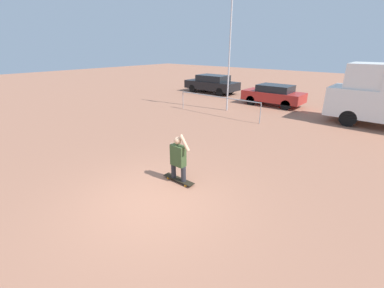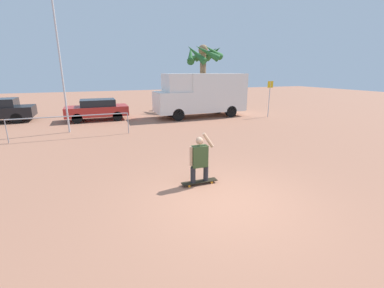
% 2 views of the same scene
% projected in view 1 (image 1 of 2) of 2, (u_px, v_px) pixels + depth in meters
% --- Properties ---
extents(ground_plane, '(80.00, 80.00, 0.00)m').
position_uv_depth(ground_plane, '(154.00, 202.00, 6.50)').
color(ground_plane, '#A36B51').
extents(skateboard, '(1.04, 0.23, 0.08)m').
position_uv_depth(skateboard, '(179.00, 179.00, 7.44)').
color(skateboard, black).
rests_on(skateboard, ground_plane).
extents(person_skateboarder, '(0.71, 0.22, 1.40)m').
position_uv_depth(person_skateboarder, '(178.00, 157.00, 7.18)').
color(person_skateboarder, '#28282D').
rests_on(person_skateboarder, skateboard).
extents(parked_car_red, '(3.85, 1.73, 1.35)m').
position_uv_depth(parked_car_red, '(274.00, 94.00, 16.88)').
color(parked_car_red, black).
rests_on(parked_car_red, ground_plane).
extents(parked_car_black, '(4.54, 1.82, 1.46)m').
position_uv_depth(parked_car_black, '(212.00, 83.00, 21.51)').
color(parked_car_black, black).
rests_on(parked_car_black, ground_plane).
extents(flagpole, '(0.97, 0.12, 7.64)m').
position_uv_depth(flagpole, '(231.00, 35.00, 14.21)').
color(flagpole, '#B7B7BC').
rests_on(flagpole, ground_plane).
extents(plaza_railing_segment, '(5.29, 0.05, 1.08)m').
position_uv_depth(plaza_railing_segment, '(218.00, 99.00, 14.33)').
color(plaza_railing_segment, '#99999E').
rests_on(plaza_railing_segment, ground_plane).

